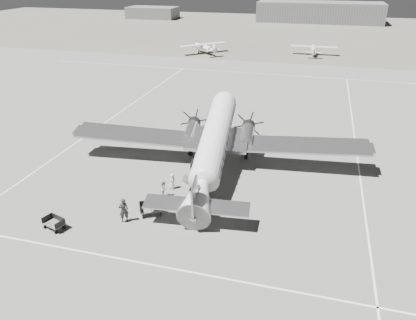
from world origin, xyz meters
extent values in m
plane|color=slate|center=(0.00, 0.00, 0.00)|extent=(260.00, 260.00, 0.00)
cube|color=silver|center=(0.00, -14.00, 0.01)|extent=(60.00, 0.15, 0.01)
cube|color=silver|center=(12.00, 0.00, 0.01)|extent=(0.15, 80.00, 0.01)
cube|color=silver|center=(-18.00, 10.00, 0.01)|extent=(0.15, 60.00, 0.01)
cube|color=silver|center=(0.00, 40.00, 0.01)|extent=(90.00, 0.15, 0.01)
cube|color=#58564A|center=(0.00, 95.00, 0.00)|extent=(260.00, 90.00, 0.01)
cube|color=#5D5D5D|center=(5.00, 120.00, 3.00)|extent=(42.00, 14.00, 6.00)
cube|color=#595959|center=(5.00, 120.00, 6.30)|extent=(42.00, 14.00, 0.60)
cube|color=#595959|center=(-55.00, 115.00, 2.00)|extent=(18.00, 10.00, 4.00)
imported|color=#2A2A2A|center=(-5.97, -9.85, 1.02)|extent=(0.88, 0.85, 2.04)
imported|color=#ABABA9|center=(-4.34, -5.49, 0.76)|extent=(0.71, 0.84, 1.52)
imported|color=silver|center=(-4.16, -4.05, 0.72)|extent=(0.62, 0.80, 1.44)
camera|label=1|loc=(7.15, -33.33, 17.80)|focal=35.00mm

